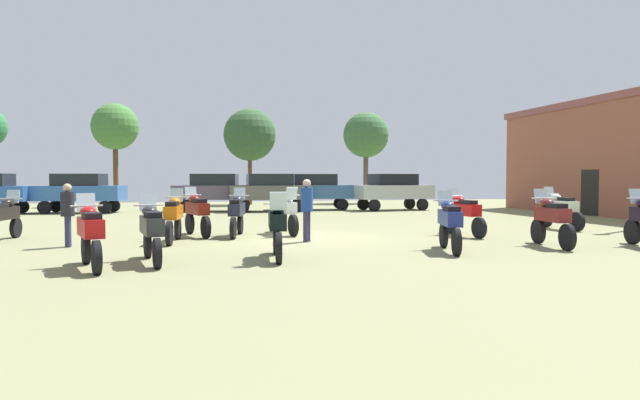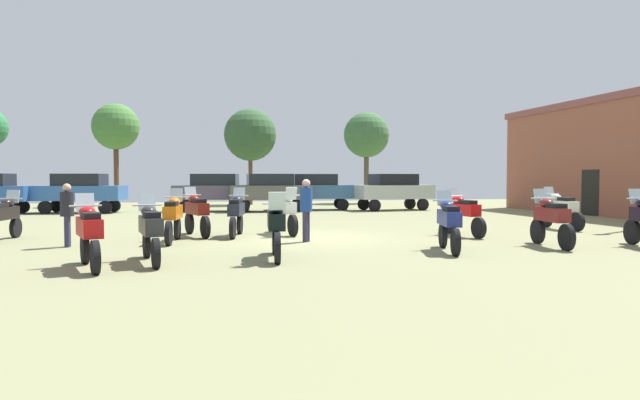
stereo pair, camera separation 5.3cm
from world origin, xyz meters
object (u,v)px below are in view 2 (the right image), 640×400
object	(u,v)px
motorcycle_2	(237,213)
car_4	(315,189)
person_3	(306,205)
motorcycle_3	(197,212)
car_1	(393,189)
car_6	(215,189)
motorcycle_1	(561,208)
motorcycle_13	(276,226)
motorcycle_5	(150,229)
tree_3	(366,135)
motorcycle_7	(89,232)
motorcycle_12	(285,211)
motorcycle_9	(463,212)
motorcycle_4	(449,222)
tree_2	(250,135)
tree_5	(116,127)
motorcycle_10	(173,216)
motorcycle_8	(3,216)
car_5	(80,190)
car_3	(270,189)
motorcycle_11	(551,219)
person_2	(67,210)

from	to	relation	value
motorcycle_2	car_4	distance (m)	14.25
person_3	motorcycle_2	bearing A→B (deg)	77.91
motorcycle_3	car_1	xyz separation A→B (m)	(10.61, 11.52, 0.43)
car_1	car_6	size ratio (longest dim) A/B	0.98
motorcycle_1	motorcycle_13	xyz separation A→B (m)	(-10.69, -4.86, 0.01)
motorcycle_1	motorcycle_5	bearing A→B (deg)	-161.49
tree_3	car_6	bearing A→B (deg)	-145.08
motorcycle_2	motorcycle_7	size ratio (longest dim) A/B	1.02
motorcycle_12	motorcycle_5	bearing A→B (deg)	44.37
motorcycle_3	motorcycle_9	bearing A→B (deg)	-29.28
motorcycle_4	car_1	bearing A→B (deg)	88.90
motorcycle_7	car_1	distance (m)	21.49
tree_2	tree_5	distance (m)	8.56
motorcycle_10	car_6	bearing A→B (deg)	89.99
motorcycle_5	tree_3	world-z (taller)	tree_3
motorcycle_8	motorcycle_1	bearing A→B (deg)	5.97
motorcycle_10	car_5	xyz separation A→B (m)	(-5.15, 14.36, 0.44)
motorcycle_4	motorcycle_7	world-z (taller)	motorcycle_7
motorcycle_12	car_1	size ratio (longest dim) A/B	0.48
motorcycle_10	car_3	distance (m)	14.19
motorcycle_12	car_5	world-z (taller)	car_5
car_4	car_3	bearing A→B (deg)	116.49
motorcycle_1	motorcycle_13	bearing A→B (deg)	-156.95
motorcycle_5	tree_5	size ratio (longest dim) A/B	0.34
motorcycle_7	motorcycle_12	xyz separation A→B (m)	(4.80, 5.74, 0.02)
motorcycle_11	motorcycle_12	size ratio (longest dim) A/B	0.99
motorcycle_11	car_1	bearing A→B (deg)	92.06
motorcycle_4	motorcycle_8	world-z (taller)	motorcycle_4
motorcycle_1	motorcycle_4	bearing A→B (deg)	-146.11
motorcycle_5	car_4	xyz separation A→B (m)	(7.45, 18.11, 0.46)
person_3	tree_2	xyz separation A→B (m)	(0.54, 21.91, 3.60)
motorcycle_2	person_3	distance (m)	2.61
motorcycle_5	motorcycle_7	size ratio (longest dim) A/B	1.08
motorcycle_5	car_1	bearing A→B (deg)	44.53
motorcycle_3	motorcycle_8	xyz separation A→B (m)	(-5.38, -0.09, -0.04)
motorcycle_1	tree_2	xyz separation A→B (m)	(-8.86, 20.10, 3.90)
motorcycle_7	tree_5	xyz separation A→B (m)	(-2.94, 25.93, 4.29)
motorcycle_1	motorcycle_12	size ratio (longest dim) A/B	1.04
motorcycle_9	motorcycle_4	bearing A→B (deg)	-127.85
motorcycle_3	motorcycle_7	world-z (taller)	motorcycle_3
motorcycle_1	motorcycle_8	xyz separation A→B (m)	(-17.78, 0.37, -0.02)
motorcycle_5	tree_3	xyz separation A→B (m)	(12.77, 25.56, 4.08)
motorcycle_11	car_3	distance (m)	17.44
person_2	person_3	size ratio (longest dim) A/B	0.94
car_3	car_6	size ratio (longest dim) A/B	0.94
motorcycle_1	tree_5	world-z (taller)	tree_5
car_4	tree_3	xyz separation A→B (m)	(5.32, 7.45, 3.63)
car_4	person_2	xyz separation A→B (m)	(-9.77, -14.85, -0.21)
motorcycle_5	motorcycle_11	size ratio (longest dim) A/B	1.03
motorcycle_2	motorcycle_8	world-z (taller)	motorcycle_2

